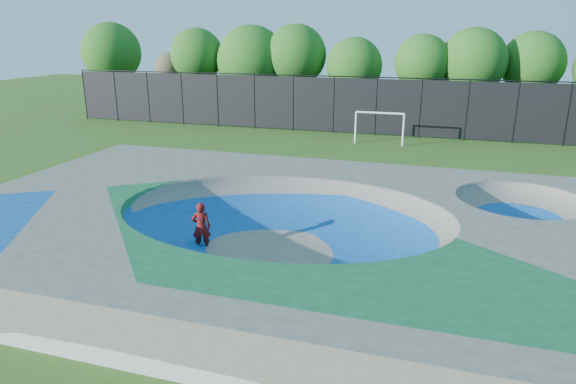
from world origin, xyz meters
name	(u,v)px	position (x,y,z in m)	size (l,w,h in m)	color
ground	(284,251)	(0.00, 0.00, 0.00)	(120.00, 120.00, 0.00)	#2D5417
skate_deck	(283,230)	(0.00, 0.00, 0.75)	(22.00, 14.00, 1.50)	gray
skater	(201,227)	(-2.60, -0.74, 0.84)	(0.61, 0.40, 1.68)	red
skateboard	(203,250)	(-2.60, -0.74, 0.03)	(0.78, 0.22, 0.05)	black
soccer_goal	(379,122)	(0.68, 17.99, 1.45)	(3.17, 0.12, 2.10)	white
fence	(376,105)	(0.00, 21.00, 2.10)	(48.09, 0.09, 4.04)	black
treeline	(420,59)	(2.52, 25.44, 5.02)	(53.40, 7.50, 8.57)	#4A3C25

